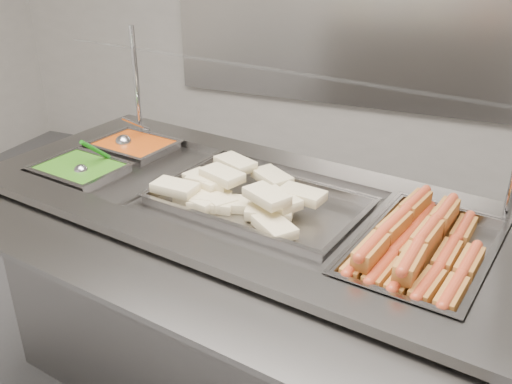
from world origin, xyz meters
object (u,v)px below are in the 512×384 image
at_px(steam_counter, 245,302).
at_px(serving_spoon, 84,167).
at_px(ladle, 124,142).
at_px(pan_hotdogs, 423,259).
at_px(pan_wraps, 258,206).
at_px(sneeze_guard, 279,75).

distance_m(steam_counter, serving_spoon, 0.80).
bearing_deg(steam_counter, ladle, 159.31).
bearing_deg(pan_hotdogs, pan_wraps, 170.10).
xyz_separation_m(steam_counter, sneeze_guard, (0.04, 0.22, 0.83)).
bearing_deg(pan_wraps, pan_hotdogs, -9.90).
distance_m(sneeze_guard, serving_spoon, 0.82).
bearing_deg(pan_wraps, ladle, 160.16).
xyz_separation_m(pan_hotdogs, serving_spoon, (-1.28, 0.07, 0.05)).
distance_m(steam_counter, ladle, 0.85).
relative_size(steam_counter, serving_spoon, 11.49).
height_order(pan_hotdogs, pan_wraps, same).
height_order(steam_counter, pan_wraps, pan_wraps).
height_order(pan_wraps, ladle, ladle).
bearing_deg(serving_spoon, ladle, 94.12).
relative_size(sneeze_guard, pan_hotdogs, 2.79).
xyz_separation_m(steam_counter, pan_wraps, (0.06, -0.01, 0.43)).
relative_size(sneeze_guard, pan_wraps, 2.27).
bearing_deg(sneeze_guard, pan_hotdogs, -29.18).
height_order(pan_hotdogs, ladle, ladle).
distance_m(sneeze_guard, pan_wraps, 0.46).
relative_size(sneeze_guard, ladle, 8.67).
bearing_deg(sneeze_guard, steam_counter, -99.89).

